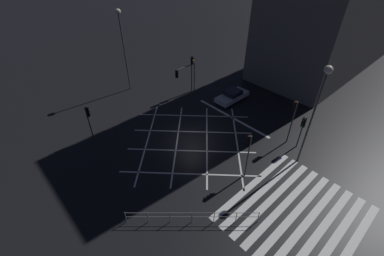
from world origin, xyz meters
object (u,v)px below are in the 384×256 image
at_px(traffic_light_se_main, 302,126).
at_px(traffic_light_se_cross, 293,114).
at_px(traffic_light_ne_cross, 192,67).
at_px(street_lamp_far, 121,32).
at_px(traffic_light_nw_main, 88,116).
at_px(street_lamp_west, 320,95).
at_px(traffic_light_ne_main, 184,74).
at_px(waiting_car, 232,96).
at_px(traffic_light_median_south, 248,148).

height_order(traffic_light_se_main, traffic_light_se_cross, traffic_light_se_cross).
relative_size(traffic_light_ne_cross, street_lamp_far, 0.48).
distance_m(traffic_light_nw_main, street_lamp_west, 19.07).
bearing_deg(traffic_light_ne_main, waiting_car, 124.32).
bearing_deg(traffic_light_nw_main, traffic_light_se_cross, -44.26).
height_order(traffic_light_ne_main, waiting_car, traffic_light_ne_main).
bearing_deg(traffic_light_median_south, traffic_light_nw_main, 28.07).
xyz_separation_m(traffic_light_se_main, traffic_light_median_south, (-6.25, 1.06, 0.58)).
bearing_deg(waiting_car, traffic_light_ne_cross, -66.81).
height_order(traffic_light_nw_main, waiting_car, traffic_light_nw_main).
height_order(traffic_light_median_south, traffic_light_ne_main, traffic_light_median_south).
height_order(traffic_light_se_main, street_lamp_far, street_lamp_far).
relative_size(street_lamp_west, waiting_car, 2.03).
distance_m(traffic_light_median_south, traffic_light_nw_main, 14.33).
distance_m(traffic_light_se_main, waiting_car, 9.78).
bearing_deg(traffic_light_median_south, street_lamp_far, -3.05).
bearing_deg(traffic_light_nw_main, traffic_light_se_main, -46.51).
distance_m(traffic_light_se_cross, traffic_light_ne_main, 13.14).
bearing_deg(traffic_light_median_south, waiting_car, -44.89).
xyz_separation_m(traffic_light_median_south, waiting_car, (8.31, 8.35, -2.31)).
bearing_deg(traffic_light_se_main, traffic_light_nw_main, -46.51).
distance_m(traffic_light_median_south, waiting_car, 12.01).
xyz_separation_m(traffic_light_ne_main, street_lamp_west, (-0.41, -15.16, 3.76)).
relative_size(traffic_light_nw_main, street_lamp_far, 0.36).
distance_m(traffic_light_se_main, traffic_light_ne_main, 14.18).
height_order(traffic_light_ne_cross, street_lamp_west, street_lamp_west).
bearing_deg(street_lamp_far, traffic_light_ne_cross, -47.21).
xyz_separation_m(traffic_light_se_cross, street_lamp_west, (-1.57, -2.08, 3.36)).
xyz_separation_m(traffic_light_median_south, traffic_light_ne_cross, (6.30, 13.05, 0.32)).
bearing_deg(traffic_light_ne_cross, waiting_car, 23.19).
bearing_deg(traffic_light_se_cross, traffic_light_median_south, 89.85).
bearing_deg(street_lamp_far, traffic_light_se_main, -75.17).
bearing_deg(street_lamp_west, traffic_light_ne_main, 88.44).
height_order(traffic_light_median_south, traffic_light_ne_cross, traffic_light_ne_cross).
height_order(traffic_light_median_south, street_lamp_west, street_lamp_west).
bearing_deg(waiting_car, street_lamp_far, -54.95).
distance_m(traffic_light_nw_main, traffic_light_ne_main, 11.84).
height_order(traffic_light_ne_cross, traffic_light_ne_main, traffic_light_ne_cross).
xyz_separation_m(traffic_light_median_south, traffic_light_nw_main, (-6.74, 12.64, -0.45)).
xyz_separation_m(traffic_light_ne_cross, traffic_light_ne_main, (-1.21, 0.02, -0.50)).
height_order(traffic_light_se_main, traffic_light_median_south, traffic_light_median_south).
distance_m(traffic_light_se_main, traffic_light_median_south, 6.37).
distance_m(traffic_light_se_cross, waiting_car, 8.98).
distance_m(traffic_light_se_main, street_lamp_far, 21.04).
distance_m(traffic_light_ne_cross, traffic_light_nw_main, 13.07).
height_order(traffic_light_ne_cross, street_lamp_far, street_lamp_far).
distance_m(traffic_light_se_cross, traffic_light_median_south, 6.25).
relative_size(traffic_light_se_main, traffic_light_nw_main, 0.95).
bearing_deg(traffic_light_se_main, street_lamp_far, -75.17).
height_order(traffic_light_ne_cross, waiting_car, traffic_light_ne_cross).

